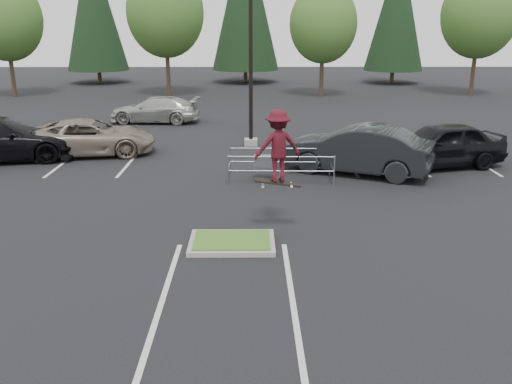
{
  "coord_description": "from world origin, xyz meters",
  "views": [
    {
      "loc": [
        0.5,
        -12.97,
        5.48
      ],
      "look_at": [
        0.64,
        1.5,
        0.96
      ],
      "focal_mm": 38.0,
      "sensor_mm": 36.0,
      "label": 1
    }
  ],
  "objects_px": {
    "decid_d": "(479,17)",
    "car_far_silver": "(155,110)",
    "cart_corral": "(269,162)",
    "skateboarder": "(278,146)",
    "conif_c": "(397,8)",
    "decid_c": "(323,26)",
    "car_l_tan": "(89,137)",
    "car_r_charc": "(357,150)",
    "decid_a": "(6,22)",
    "car_r_black": "(441,145)",
    "light_pole": "(251,45)",
    "decid_b": "(165,16)",
    "conif_a": "(94,5)"
  },
  "relations": [
    {
      "from": "conif_a",
      "to": "cart_corral",
      "type": "relative_size",
      "value": 3.38
    },
    {
      "from": "decid_c",
      "to": "conif_c",
      "type": "bearing_deg",
      "value": 50.36
    },
    {
      "from": "light_pole",
      "to": "decid_d",
      "type": "bearing_deg",
      "value": 46.35
    },
    {
      "from": "conif_c",
      "to": "skateboarder",
      "type": "relative_size",
      "value": 5.99
    },
    {
      "from": "decid_d",
      "to": "car_far_silver",
      "type": "height_order",
      "value": "decid_d"
    },
    {
      "from": "decid_d",
      "to": "car_far_silver",
      "type": "xyz_separation_m",
      "value": [
        -22.99,
        -12.17,
        -5.17
      ]
    },
    {
      "from": "decid_d",
      "to": "car_r_black",
      "type": "xyz_separation_m",
      "value": [
        -9.99,
        -22.44,
        -5.02
      ]
    },
    {
      "from": "decid_d",
      "to": "car_l_tan",
      "type": "height_order",
      "value": "decid_d"
    },
    {
      "from": "car_l_tan",
      "to": "car_far_silver",
      "type": "xyz_separation_m",
      "value": [
        1.5,
        8.02,
        -0.03
      ]
    },
    {
      "from": "skateboarder",
      "to": "decid_a",
      "type": "bearing_deg",
      "value": -70.31
    },
    {
      "from": "conif_c",
      "to": "cart_corral",
      "type": "relative_size",
      "value": 3.25
    },
    {
      "from": "decid_c",
      "to": "conif_c",
      "type": "distance_m",
      "value": 12.65
    },
    {
      "from": "decid_d",
      "to": "conif_a",
      "type": "distance_m",
      "value": 33.44
    },
    {
      "from": "car_far_silver",
      "to": "car_r_black",
      "type": "bearing_deg",
      "value": 55.75
    },
    {
      "from": "car_l_tan",
      "to": "conif_c",
      "type": "bearing_deg",
      "value": -43.87
    },
    {
      "from": "decid_b",
      "to": "car_l_tan",
      "type": "distance_m",
      "value": 21.08
    },
    {
      "from": "conif_c",
      "to": "car_r_black",
      "type": "height_order",
      "value": "conif_c"
    },
    {
      "from": "cart_corral",
      "to": "skateboarder",
      "type": "bearing_deg",
      "value": -87.69
    },
    {
      "from": "conif_c",
      "to": "car_r_charc",
      "type": "xyz_separation_m",
      "value": [
        -9.5,
        -32.5,
        -5.93
      ]
    },
    {
      "from": "skateboarder",
      "to": "car_r_charc",
      "type": "bearing_deg",
      "value": -132.61
    },
    {
      "from": "conif_a",
      "to": "cart_corral",
      "type": "distance_m",
      "value": 37.7
    },
    {
      "from": "decid_d",
      "to": "conif_c",
      "type": "height_order",
      "value": "conif_c"
    },
    {
      "from": "light_pole",
      "to": "skateboarder",
      "type": "distance_m",
      "value": 11.24
    },
    {
      "from": "decid_d",
      "to": "skateboarder",
      "type": "relative_size",
      "value": 4.52
    },
    {
      "from": "decid_d",
      "to": "conif_c",
      "type": "distance_m",
      "value": 10.04
    },
    {
      "from": "light_pole",
      "to": "decid_a",
      "type": "bearing_deg",
      "value": 135.75
    },
    {
      "from": "conif_c",
      "to": "car_r_charc",
      "type": "bearing_deg",
      "value": -106.29
    },
    {
      "from": "decid_b",
      "to": "cart_corral",
      "type": "bearing_deg",
      "value": -73.72
    },
    {
      "from": "light_pole",
      "to": "car_r_charc",
      "type": "xyz_separation_m",
      "value": [
        4.0,
        -5.0,
        -3.64
      ]
    },
    {
      "from": "car_r_charc",
      "to": "car_l_tan",
      "type": "bearing_deg",
      "value": -81.68
    },
    {
      "from": "conif_a",
      "to": "conif_c",
      "type": "xyz_separation_m",
      "value": [
        28.0,
        -0.5,
        -0.25
      ]
    },
    {
      "from": "conif_a",
      "to": "car_r_black",
      "type": "bearing_deg",
      "value": -55.58
    },
    {
      "from": "car_l_tan",
      "to": "car_r_black",
      "type": "xyz_separation_m",
      "value": [
        14.5,
        -2.24,
        0.12
      ]
    },
    {
      "from": "decid_c",
      "to": "cart_corral",
      "type": "height_order",
      "value": "decid_c"
    },
    {
      "from": "decid_d",
      "to": "car_far_silver",
      "type": "bearing_deg",
      "value": -152.1
    },
    {
      "from": "car_l_tan",
      "to": "car_r_black",
      "type": "height_order",
      "value": "car_r_black"
    },
    {
      "from": "skateboarder",
      "to": "car_r_black",
      "type": "xyz_separation_m",
      "value": [
        6.8,
        6.9,
        -1.49
      ]
    },
    {
      "from": "light_pole",
      "to": "car_r_black",
      "type": "bearing_deg",
      "value": -28.68
    },
    {
      "from": "skateboarder",
      "to": "car_r_charc",
      "type": "xyz_separation_m",
      "value": [
        3.3,
        6.0,
        -1.46
      ]
    },
    {
      "from": "decid_a",
      "to": "skateboarder",
      "type": "bearing_deg",
      "value": -56.51
    },
    {
      "from": "car_r_charc",
      "to": "decid_b",
      "type": "bearing_deg",
      "value": -131.71
    },
    {
      "from": "decid_c",
      "to": "car_r_black",
      "type": "distance_m",
      "value": 22.46
    },
    {
      "from": "decid_c",
      "to": "conif_a",
      "type": "distance_m",
      "value": 22.5
    },
    {
      "from": "conif_c",
      "to": "decid_c",
      "type": "bearing_deg",
      "value": -129.64
    },
    {
      "from": "decid_c",
      "to": "decid_d",
      "type": "height_order",
      "value": "decid_d"
    },
    {
      "from": "decid_b",
      "to": "car_r_black",
      "type": "bearing_deg",
      "value": -58.25
    },
    {
      "from": "car_l_tan",
      "to": "car_r_charc",
      "type": "height_order",
      "value": "car_r_charc"
    },
    {
      "from": "decid_a",
      "to": "car_r_charc",
      "type": "bearing_deg",
      "value": -45.66
    },
    {
      "from": "conif_c",
      "to": "light_pole",
      "type": "bearing_deg",
      "value": -116.15
    },
    {
      "from": "conif_c",
      "to": "cart_corral",
      "type": "distance_m",
      "value": 36.35
    }
  ]
}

